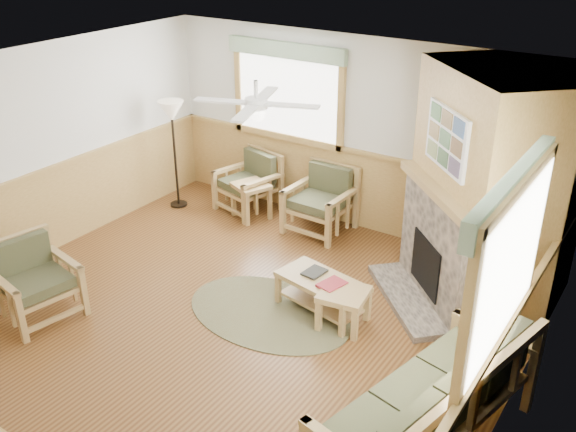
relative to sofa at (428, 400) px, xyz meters
The scene contains 22 objects.
floor 2.64m from the sofa, behind, with size 6.00×6.00×0.01m, color brown.
ceiling 3.40m from the sofa, behind, with size 6.00×6.00×0.01m, color white.
wall_back 4.37m from the sofa, 126.50° to the left, with size 6.00×0.02×2.70m, color silver.
wall_left 5.63m from the sofa, behind, with size 0.02×6.00×2.70m, color silver.
wall_right 1.07m from the sofa, 44.75° to the left, with size 0.02×6.00×2.70m, color silver.
wainscot 2.59m from the sofa, behind, with size 6.00×6.00×1.10m, color #AE8847, non-canonical shape.
fireplace 2.69m from the sofa, 101.33° to the left, with size 2.20×2.20×2.70m, color #AE8847, non-canonical shape.
window_back 5.39m from the sofa, 136.98° to the left, with size 1.90×0.16×1.50m, color white, non-canonical shape.
window_right 2.09m from the sofa, 30.97° to the left, with size 0.16×1.90×1.50m, color white, non-canonical shape.
ceiling_fan 3.21m from the sofa, 161.66° to the left, with size 1.24×1.24×0.36m, color white, non-canonical shape.
sofa is the anchor object (origin of this frame).
armchair_back_left 5.08m from the sofa, 143.87° to the left, with size 0.78×0.78×0.88m, color #A3824C, non-canonical shape.
armchair_back_right 4.13m from the sofa, 133.45° to the left, with size 0.82×0.82×0.92m, color #A3824C, non-canonical shape.
armchair_left 4.41m from the sofa, behind, with size 0.79×0.79×0.88m, color #A3824C, non-canonical shape.
coffee_table 2.19m from the sofa, 144.40° to the left, with size 1.04×0.52×0.42m, color #A3824C, non-canonical shape.
end_table_chairs 4.80m from the sofa, 144.27° to the left, with size 0.48×0.46×0.54m, color #A3824C, non-canonical shape.
footstool 1.86m from the sofa, 141.07° to the left, with size 0.50×0.50×0.43m, color #A3824C, non-canonical shape.
braided_rug 2.46m from the sofa, 158.28° to the left, with size 1.99×1.99×0.01m, color brown.
floor_lamp_left 5.70m from the sofa, 153.63° to the left, with size 0.38×0.38×1.66m, color black, non-canonical shape.
floor_lamp_right 1.09m from the sofa, 90.00° to the left, with size 0.36×0.36×1.57m, color black, non-canonical shape.
book_red 2.02m from the sofa, 143.08° to the left, with size 0.22×0.30×0.03m, color maroon.
book_dark 2.33m from the sofa, 145.15° to the left, with size 0.20×0.27×0.03m, color black.
Camera 1 is at (3.86, -4.51, 4.16)m, focal length 40.00 mm.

